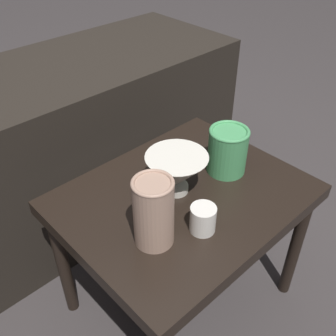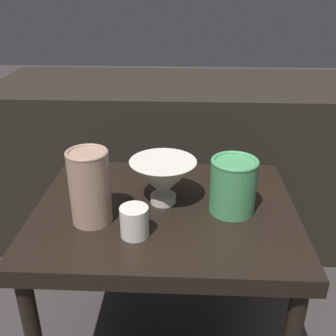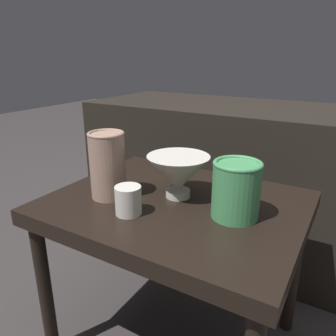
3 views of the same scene
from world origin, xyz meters
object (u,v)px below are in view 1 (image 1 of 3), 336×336
Objects in this scene: bowl at (176,172)px; vase_textured_left at (153,211)px; vase_colorful_right at (228,150)px; cup at (203,219)px.

vase_textured_left is (-0.15, -0.09, 0.02)m from bowl.
vase_colorful_right reaches higher than cup.
cup is (-0.22, -0.11, -0.03)m from vase_colorful_right.
vase_textured_left is 1.30× the size of vase_colorful_right.
bowl is 0.18m from vase_textured_left.
vase_textured_left reaches higher than vase_colorful_right.
bowl is at bearing 29.55° from vase_textured_left.
vase_textured_left reaches higher than cup.
vase_textured_left is 0.32m from vase_colorful_right.
cup is at bearing -27.48° from vase_textured_left.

